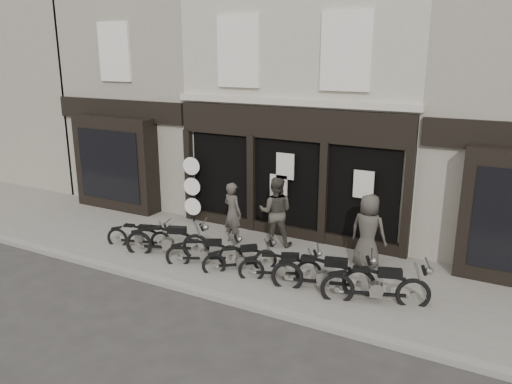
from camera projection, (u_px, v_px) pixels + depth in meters
The scene contains 17 objects.
ground_plane at pixel (236, 276), 12.42m from camera, with size 90.00×90.00×0.00m, color #2D2B28.
pavement at pixel (253, 261), 13.17m from camera, with size 30.00×4.20×0.12m, color #69645C.
kerb at pixel (207, 294), 11.35m from camera, with size 30.00×0.25×0.13m, color gray.
central_building at pixel (327, 93), 16.36m from camera, with size 7.30×6.22×8.34m.
neighbour_left at pixel (172, 89), 19.26m from camera, with size 5.60×6.73×8.34m.
filler_left at pixel (32, 81), 23.09m from camera, with size 11.00×6.00×8.20m, color gray.
motorcycle_0 at pixel (140, 238), 13.94m from camera, with size 1.86×0.83×0.92m.
motorcycle_1 at pixel (168, 243), 13.37m from camera, with size 2.20×1.13×1.11m.
motorcycle_2 at pixel (205, 254), 12.78m from camera, with size 1.82×1.18×0.95m.
motorcycle_3 at pixel (241, 260), 12.44m from camera, with size 1.58×1.40×0.91m.
motorcycle_4 at pixel (281, 269), 11.90m from camera, with size 1.87×1.07×0.96m.
motorcycle_5 at pixel (324, 277), 11.30m from camera, with size 2.32×0.96×1.14m.
motorcycle_6 at pixel (376, 289), 10.76m from camera, with size 2.25×1.10×1.13m.
man_left at pixel (233, 213), 14.09m from camera, with size 0.64×0.42×1.76m, color #3F3934.
man_centre at pixel (276, 212), 13.86m from camera, with size 0.95×0.74×1.96m, color #3D3931.
man_right at pixel (368, 231), 12.45m from camera, with size 0.93×0.60×1.89m, color #3C3832.
advert_sign_post at pixel (193, 192), 15.73m from camera, with size 0.57×0.36×2.33m.
Camera 1 is at (5.91, -9.77, 5.34)m, focal length 35.00 mm.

